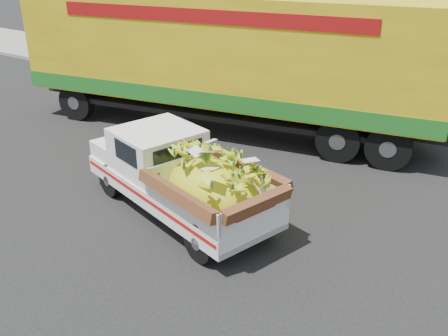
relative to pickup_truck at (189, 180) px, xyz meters
The scene contains 5 objects.
ground 1.67m from the pickup_truck, 146.88° to the left, with size 100.00×100.00×0.00m, color black.
curb 7.25m from the pickup_truck, 99.58° to the left, with size 60.00×0.25×0.15m, color gray.
sidewalk 9.32m from the pickup_truck, 97.42° to the left, with size 60.00×4.00×0.14m, color gray.
pickup_truck is the anchor object (origin of this frame).
semi_trailer 5.36m from the pickup_truck, 116.48° to the left, with size 12.08×4.75×3.80m.
Camera 1 is at (6.67, -7.51, 5.09)m, focal length 40.00 mm.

